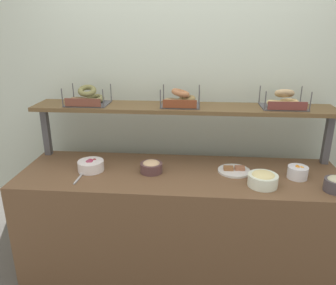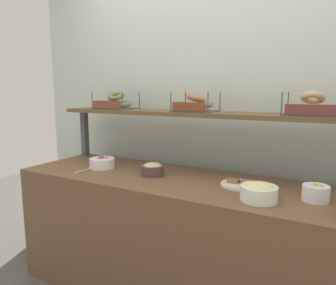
# 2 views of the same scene
# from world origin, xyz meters

# --- Properties ---
(ground_plane) EXTENTS (8.00, 8.00, 0.00)m
(ground_plane) POSITION_xyz_m (0.00, 0.00, 0.00)
(ground_plane) COLOR #595651
(back_wall) EXTENTS (3.52, 0.06, 2.40)m
(back_wall) POSITION_xyz_m (0.00, 0.55, 1.20)
(back_wall) COLOR silver
(back_wall) RESTS_ON ground_plane
(deli_counter) EXTENTS (2.32, 0.70, 0.85)m
(deli_counter) POSITION_xyz_m (0.00, 0.00, 0.42)
(deli_counter) COLOR brown
(deli_counter) RESTS_ON ground_plane
(shelf_riser_left) EXTENTS (0.05, 0.05, 0.40)m
(shelf_riser_left) POSITION_xyz_m (-1.10, 0.27, 1.05)
(shelf_riser_left) COLOR #4C4C51
(shelf_riser_left) RESTS_ON deli_counter
(shelf_riser_right) EXTENTS (0.05, 0.05, 0.40)m
(shelf_riser_right) POSITION_xyz_m (1.10, 0.27, 1.05)
(shelf_riser_right) COLOR #4C4C51
(shelf_riser_right) RESTS_ON deli_counter
(upper_shelf) EXTENTS (2.28, 0.32, 0.03)m
(upper_shelf) POSITION_xyz_m (0.00, 0.27, 1.26)
(upper_shelf) COLOR brown
(upper_shelf) RESTS_ON shelf_riser_left
(bowl_tuna_salad) EXTENTS (0.15, 0.15, 0.10)m
(bowl_tuna_salad) POSITION_xyz_m (1.01, -0.19, 0.90)
(bowl_tuna_salad) COLOR #474147
(bowl_tuna_salad) RESTS_ON deli_counter
(bowl_beet_salad) EXTENTS (0.19, 0.19, 0.09)m
(bowl_beet_salad) POSITION_xyz_m (-0.65, -0.01, 0.89)
(bowl_beet_salad) COLOR white
(bowl_beet_salad) RESTS_ON deli_counter
(bowl_egg_salad) EXTENTS (0.20, 0.20, 0.10)m
(bowl_egg_salad) POSITION_xyz_m (0.55, -0.16, 0.90)
(bowl_egg_salad) COLOR white
(bowl_egg_salad) RESTS_ON deli_counter
(bowl_hummus) EXTENTS (0.16, 0.16, 0.09)m
(bowl_hummus) POSITION_xyz_m (-0.21, -0.01, 0.89)
(bowl_hummus) COLOR brown
(bowl_hummus) RESTS_ON deli_counter
(bowl_fruit_salad) EXTENTS (0.14, 0.14, 0.09)m
(bowl_fruit_salad) POSITION_xyz_m (0.82, -0.02, 0.90)
(bowl_fruit_salad) COLOR white
(bowl_fruit_salad) RESTS_ON deli_counter
(serving_plate_white) EXTENTS (0.23, 0.23, 0.04)m
(serving_plate_white) POSITION_xyz_m (0.39, 0.05, 0.86)
(serving_plate_white) COLOR white
(serving_plate_white) RESTS_ON deli_counter
(serving_spoon_near_plate) EXTENTS (0.04, 0.18, 0.01)m
(serving_spoon_near_plate) POSITION_xyz_m (-0.69, -0.13, 0.86)
(serving_spoon_near_plate) COLOR #B7B7BC
(serving_spoon_near_plate) RESTS_ON deli_counter
(bagel_basket_poppy) EXTENTS (0.32, 0.25, 0.15)m
(bagel_basket_poppy) POSITION_xyz_m (-0.73, 0.26, 1.33)
(bagel_basket_poppy) COLOR #4C4C51
(bagel_basket_poppy) RESTS_ON upper_shelf
(bagel_basket_everything) EXTENTS (0.30, 0.25, 0.14)m
(bagel_basket_everything) POSITION_xyz_m (-0.02, 0.27, 1.33)
(bagel_basket_everything) COLOR #4C4C51
(bagel_basket_everything) RESTS_ON upper_shelf
(bagel_basket_plain) EXTENTS (0.32, 0.25, 0.15)m
(bagel_basket_plain) POSITION_xyz_m (0.74, 0.28, 1.33)
(bagel_basket_plain) COLOR #4C4C51
(bagel_basket_plain) RESTS_ON upper_shelf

